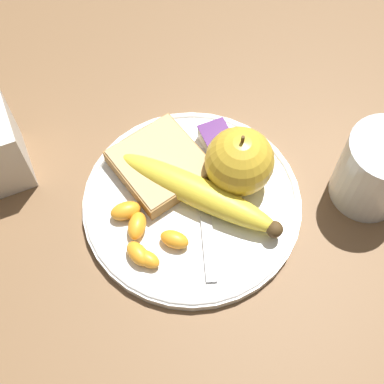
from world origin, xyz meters
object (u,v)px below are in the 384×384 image
at_px(juice_glass, 376,172).
at_px(plate, 192,202).
at_px(banana, 199,194).
at_px(jam_packet, 217,140).
at_px(fork, 204,199).
at_px(apple, 240,162).
at_px(bread_slice, 160,165).

bearing_deg(juice_glass, plate, 72.49).
bearing_deg(banana, jam_packet, -38.09).
bearing_deg(fork, apple, -58.80).
bearing_deg(apple, plate, 95.51).
relative_size(juice_glass, jam_packet, 2.31).
distance_m(plate, apple, 0.07).
xyz_separation_m(plate, banana, (-0.00, -0.01, 0.02)).
height_order(fork, jam_packet, jam_packet).
height_order(apple, banana, apple).
distance_m(apple, bread_slice, 0.09).
xyz_separation_m(bread_slice, jam_packet, (0.01, -0.07, -0.00)).
bearing_deg(juice_glass, bread_slice, 61.83).
bearing_deg(apple, bread_slice, 58.87).
height_order(plate, fork, fork).
bearing_deg(bread_slice, apple, -121.13).
xyz_separation_m(juice_glass, banana, (0.06, 0.18, -0.02)).
relative_size(banana, fork, 1.07).
distance_m(juice_glass, apple, 0.15).
bearing_deg(jam_packet, bread_slice, 94.96).
distance_m(banana, jam_packet, 0.08).
bearing_deg(apple, fork, 102.58).
bearing_deg(plate, bread_slice, 18.74).
height_order(apple, bread_slice, apple).
xyz_separation_m(apple, fork, (-0.01, 0.05, -0.04)).
bearing_deg(banana, juice_glass, -106.93).
relative_size(bread_slice, fork, 0.72).
xyz_separation_m(juice_glass, bread_slice, (0.11, 0.21, -0.02)).
xyz_separation_m(fork, jam_packet, (0.06, -0.04, 0.01)).
relative_size(juice_glass, bread_slice, 0.81).
relative_size(apple, bread_slice, 0.73).
bearing_deg(jam_packet, banana, 141.91).
bearing_deg(banana, apple, -79.11).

